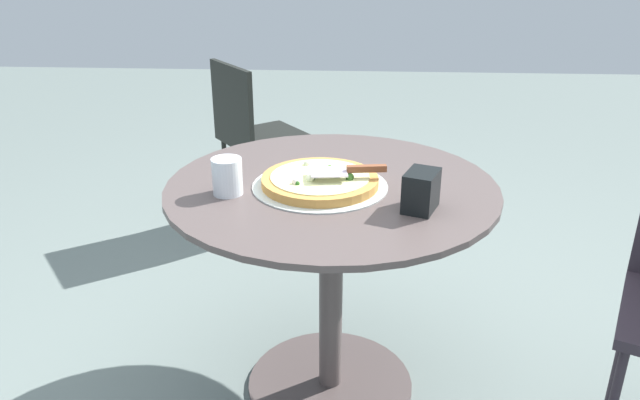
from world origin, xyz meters
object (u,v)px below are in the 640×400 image
(pizza_on_tray, at_px, (320,181))
(patio_chair_far, at_px, (254,131))
(patio_table, at_px, (331,247))
(drinking_cup, at_px, (227,176))
(napkin_dispenser, at_px, (421,191))
(pizza_server, at_px, (349,170))

(pizza_on_tray, xyz_separation_m, patio_chair_far, (0.40, -1.24, -0.24))
(patio_table, relative_size, patio_chair_far, 1.15)
(drinking_cup, relative_size, napkin_dispenser, 0.96)
(pizza_server, height_order, drinking_cup, drinking_cup)
(pizza_server, distance_m, drinking_cup, 0.33)
(patio_table, xyz_separation_m, pizza_on_tray, (0.03, 0.02, 0.22))
(pizza_server, xyz_separation_m, patio_chair_far, (0.47, -1.25, -0.28))
(patio_table, xyz_separation_m, pizza_server, (-0.05, 0.03, 0.26))
(napkin_dispenser, bearing_deg, patio_table, 76.67)
(patio_table, relative_size, pizza_server, 4.38)
(napkin_dispenser, height_order, patio_chair_far, same)
(napkin_dispenser, xyz_separation_m, patio_chair_far, (0.66, -1.38, -0.28))
(napkin_dispenser, bearing_deg, drinking_cup, 102.91)
(pizza_on_tray, distance_m, napkin_dispenser, 0.30)
(patio_table, bearing_deg, napkin_dispenser, 145.60)
(pizza_on_tray, height_order, pizza_server, pizza_server)
(pizza_server, bearing_deg, drinking_cup, 9.52)
(pizza_server, relative_size, patio_chair_far, 0.26)
(patio_table, height_order, drinking_cup, drinking_cup)
(pizza_server, xyz_separation_m, napkin_dispenser, (-0.19, 0.13, -0.00))
(pizza_on_tray, bearing_deg, napkin_dispenser, 152.27)
(patio_table, distance_m, pizza_server, 0.26)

